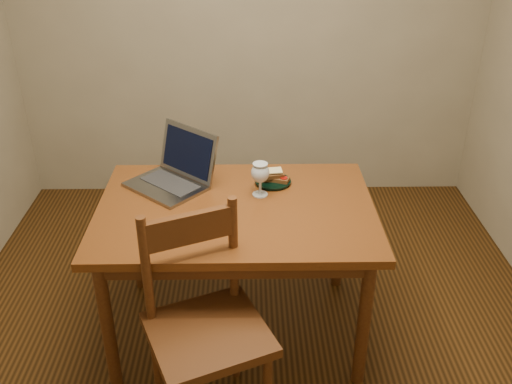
{
  "coord_description": "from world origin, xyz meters",
  "views": [
    {
      "loc": [
        -0.01,
        -2.26,
        2.08
      ],
      "look_at": [
        0.02,
        0.07,
        0.8
      ],
      "focal_mm": 40.0,
      "sensor_mm": 36.0,
      "label": 1
    }
  ],
  "objects_px": {
    "table": "(236,222)",
    "plate": "(273,182)",
    "laptop": "(176,170)",
    "chair": "(205,318)",
    "milk_glass": "(260,179)"
  },
  "relations": [
    {
      "from": "plate",
      "to": "milk_glass",
      "type": "relative_size",
      "value": 1.07
    },
    {
      "from": "laptop",
      "to": "chair",
      "type": "bearing_deg",
      "value": -35.28
    },
    {
      "from": "milk_glass",
      "to": "laptop",
      "type": "xyz_separation_m",
      "value": [
        -0.42,
        0.14,
        -0.02
      ]
    },
    {
      "from": "plate",
      "to": "milk_glass",
      "type": "height_order",
      "value": "milk_glass"
    },
    {
      "from": "milk_glass",
      "to": "plate",
      "type": "bearing_deg",
      "value": 61.1
    },
    {
      "from": "plate",
      "to": "laptop",
      "type": "distance_m",
      "value": 0.49
    },
    {
      "from": "plate",
      "to": "chair",
      "type": "bearing_deg",
      "value": -111.4
    },
    {
      "from": "plate",
      "to": "laptop",
      "type": "bearing_deg",
      "value": 178.31
    },
    {
      "from": "laptop",
      "to": "plate",
      "type": "bearing_deg",
      "value": 39.9
    },
    {
      "from": "chair",
      "to": "plate",
      "type": "xyz_separation_m",
      "value": [
        0.3,
        0.77,
        0.22
      ]
    },
    {
      "from": "milk_glass",
      "to": "laptop",
      "type": "height_order",
      "value": "laptop"
    },
    {
      "from": "plate",
      "to": "milk_glass",
      "type": "xyz_separation_m",
      "value": [
        -0.07,
        -0.12,
        0.08
      ]
    },
    {
      "from": "milk_glass",
      "to": "laptop",
      "type": "distance_m",
      "value": 0.44
    },
    {
      "from": "table",
      "to": "plate",
      "type": "height_order",
      "value": "plate"
    },
    {
      "from": "chair",
      "to": "plate",
      "type": "distance_m",
      "value": 0.85
    }
  ]
}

